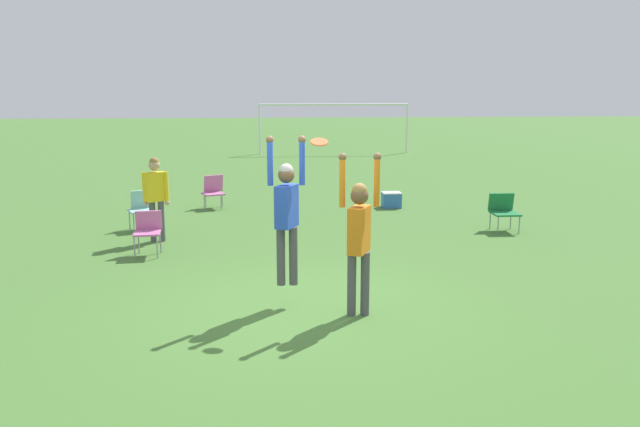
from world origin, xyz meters
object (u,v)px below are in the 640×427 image
at_px(person_jumping, 287,208).
at_px(frisbee, 319,142).
at_px(camping_chair_2, 142,206).
at_px(person_spectator_near, 156,192).
at_px(person_defending, 359,231).
at_px(cooler_box, 391,200).
at_px(camping_chair_3, 148,228).
at_px(camping_chair_1, 503,209).
at_px(camping_chair_0, 213,190).

distance_m(person_jumping, frisbee, 1.01).
height_order(camping_chair_2, person_spectator_near, person_spectator_near).
bearing_deg(person_jumping, person_defending, -90.00).
bearing_deg(cooler_box, person_defending, -105.07).
xyz_separation_m(camping_chair_3, cooler_box, (5.42, 4.19, -0.29)).
distance_m(camping_chair_3, cooler_box, 6.85).
relative_size(camping_chair_1, person_spectator_near, 0.47).
bearing_deg(person_spectator_near, person_jumping, -93.09).
distance_m(frisbee, camping_chair_0, 8.17).
relative_size(frisbee, camping_chair_3, 0.29).
relative_size(frisbee, person_spectator_near, 0.14).
relative_size(frisbee, cooler_box, 0.49).
bearing_deg(cooler_box, camping_chair_3, -142.27).
height_order(person_jumping, camping_chair_3, person_jumping).
xyz_separation_m(person_jumping, cooler_box, (2.99, 7.19, -1.21)).
bearing_deg(camping_chair_3, person_defending, 129.20).
bearing_deg(person_spectator_near, cooler_box, -3.82).
xyz_separation_m(person_spectator_near, cooler_box, (5.41, 3.15, -0.81)).
xyz_separation_m(camping_chair_3, person_spectator_near, (0.00, 1.04, 0.51)).
height_order(camping_chair_0, camping_chair_1, camping_chair_0).
relative_size(frisbee, camping_chair_1, 0.29).
bearing_deg(person_spectator_near, camping_chair_2, 79.59).
xyz_separation_m(person_jumping, person_spectator_near, (-2.42, 4.04, -0.40)).
bearing_deg(cooler_box, camping_chair_2, -161.50).
distance_m(person_spectator_near, cooler_box, 6.32).
distance_m(camping_chair_1, camping_chair_2, 7.81).
relative_size(person_jumping, camping_chair_0, 2.49).
bearing_deg(person_jumping, camping_chair_3, 65.73).
bearing_deg(cooler_box, person_jumping, -112.60).
distance_m(person_jumping, camping_chair_1, 6.56).
distance_m(frisbee, cooler_box, 8.03).
bearing_deg(person_defending, person_spectator_near, -116.57).
relative_size(person_jumping, person_spectator_near, 1.23).
height_order(camping_chair_0, camping_chair_2, camping_chair_2).
xyz_separation_m(person_jumping, frisbee, (0.44, -0.13, 0.90)).
distance_m(camping_chair_1, camping_chair_3, 7.38).
bearing_deg(camping_chair_1, frisbee, 46.75).
relative_size(person_jumping, cooler_box, 4.35).
distance_m(camping_chair_0, cooler_box, 4.58).
distance_m(person_jumping, camping_chair_3, 3.96).
height_order(frisbee, camping_chair_0, frisbee).
distance_m(camping_chair_0, camping_chair_1, 7.17).
bearing_deg(camping_chair_0, camping_chair_3, 56.45).
bearing_deg(camping_chair_0, person_defending, 84.29).
height_order(frisbee, camping_chair_3, frisbee).
xyz_separation_m(camping_chair_0, camping_chair_1, (6.40, -3.24, -0.01)).
distance_m(person_defending, camping_chair_2, 6.90).
xyz_separation_m(frisbee, camping_chair_1, (4.40, 4.47, -1.84)).
height_order(frisbee, camping_chair_1, frisbee).
relative_size(camping_chair_2, camping_chair_3, 1.05).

